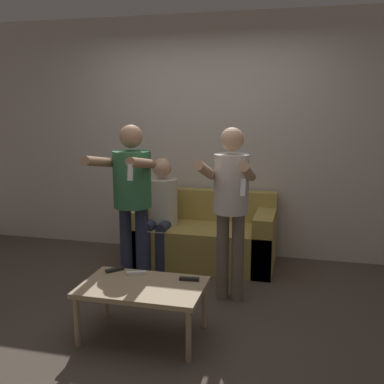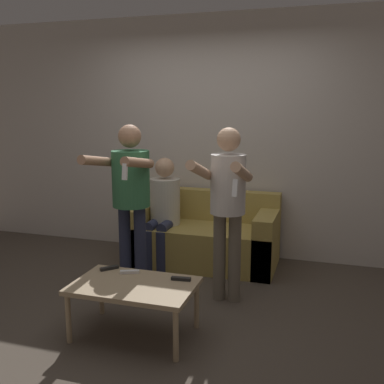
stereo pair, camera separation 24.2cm
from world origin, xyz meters
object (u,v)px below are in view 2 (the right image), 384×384
person_seated (163,206)px  remote_near (181,279)px  person_standing_left (130,188)px  remote_mid (130,272)px  coffee_table (134,289)px  person_standing_right (227,197)px  remote_far (109,268)px  couch (204,238)px

person_seated → remote_near: size_ratio=7.57×
person_standing_left → remote_mid: person_standing_left is taller
coffee_table → remote_near: remote_near is taller
person_standing_left → person_seated: size_ratio=1.33×
person_standing_right → remote_far: bearing=-144.7°
person_standing_right → remote_near: (-0.21, -0.63, -0.52)m
person_standing_right → remote_near: size_ratio=10.02×
person_standing_right → person_standing_left: bearing=179.7°
remote_near → remote_mid: bearing=177.8°
person_standing_left → remote_mid: size_ratio=10.11×
coffee_table → remote_near: 0.36m
person_seated → remote_mid: bearing=-80.1°
coffee_table → person_standing_right: bearing=56.8°
person_seated → coffee_table: bearing=-77.0°
couch → person_standing_right: (0.45, -0.90, 0.67)m
person_standing_left → remote_far: size_ratio=11.47×
couch → coffee_table: size_ratio=1.73×
person_standing_left → coffee_table: size_ratio=1.70×
remote_near → person_seated: bearing=115.7°
person_standing_left → person_seated: bearing=88.1°
couch → person_standing_left: size_ratio=1.02×
remote_near → remote_far: bearing=176.0°
person_standing_left → remote_near: person_standing_left is taller
coffee_table → remote_mid: size_ratio=5.94×
couch → person_standing_left: person_standing_left is taller
couch → coffee_table: bearing=-92.2°
person_standing_left → remote_far: 0.81m
person_standing_right → remote_mid: 1.03m
couch → remote_near: size_ratio=10.29×
person_standing_left → person_standing_right: (0.90, -0.01, -0.03)m
person_standing_right → remote_mid: bearing=-136.2°
remote_far → person_standing_left: bearing=97.3°
person_seated → remote_near: (0.67, -1.40, -0.22)m
remote_near → remote_far: same height
person_standing_right → coffee_table: (-0.52, -0.79, -0.58)m
person_standing_left → remote_near: (0.70, -0.63, -0.55)m
coffee_table → remote_mid: 0.22m
coffee_table → person_seated: bearing=103.0°
person_seated → remote_near: bearing=-64.3°
person_standing_left → coffee_table: 1.07m
person_standing_left → remote_mid: (0.27, -0.62, -0.55)m
person_standing_right → remote_near: person_standing_right is taller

